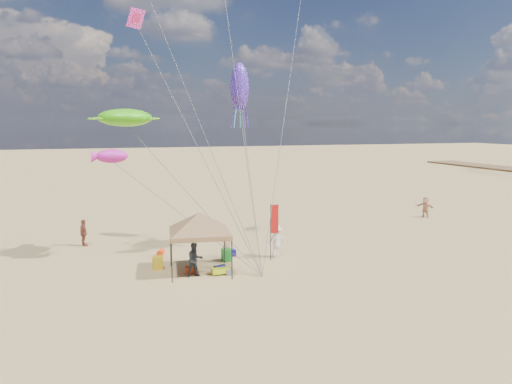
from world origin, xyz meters
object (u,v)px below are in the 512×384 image
canopy_tent (199,215)px  person_near_c (276,241)px  cooler_blue (231,253)px  person_far_a (84,233)px  feather_flag (273,223)px  beach_cart (221,271)px  person_far_c (425,207)px  person_near_a (226,244)px  cooler_red (191,270)px  chair_green (227,255)px  chair_yellow (158,263)px  person_near_b (195,260)px

canopy_tent → person_near_c: size_ratio=3.08×
cooler_blue → person_far_a: 9.75m
canopy_tent → feather_flag: bearing=12.7°
beach_cart → feather_flag: bearing=26.0°
cooler_blue → person_far_a: bearing=147.6°
person_far_c → person_near_a: bearing=-95.3°
beach_cart → person_far_c: bearing=26.0°
cooler_red → canopy_tent: bearing=8.8°
person_far_c → cooler_blue: bearing=-95.6°
feather_flag → person_far_a: (-10.27, 6.78, -1.30)m
person_near_c → person_far_a: person_near_c is taller
chair_green → chair_yellow: 3.93m
canopy_tent → person_far_c: size_ratio=3.33×
cooler_red → chair_green: size_ratio=0.77×
feather_flag → person_near_a: size_ratio=2.09×
feather_flag → cooler_blue: 3.26m
cooler_red → person_near_a: person_near_a is taller
canopy_tent → person_near_b: bearing=-121.1°
person_far_c → canopy_tent: bearing=-91.4°
chair_green → canopy_tent: bearing=-138.7°
feather_flag → canopy_tent: bearing=-167.3°
canopy_tent → person_near_a: canopy_tent is taller
person_near_a → person_near_b: size_ratio=0.88×
feather_flag → person_far_a: size_ratio=1.89×
canopy_tent → feather_flag: canopy_tent is taller
chair_green → person_near_a: bearing=76.1°
chair_yellow → person_far_c: person_far_c is taller
chair_green → beach_cart: bearing=-111.8°
feather_flag → cooler_red: 5.44m
chair_green → person_near_c: bearing=-3.4°
chair_yellow → chair_green: bearing=6.0°
person_near_a → cooler_blue: bearing=-156.0°
chair_green → person_far_a: bearing=141.4°
feather_flag → person_far_c: 18.24m
canopy_tent → person_near_c: canopy_tent is taller
canopy_tent → person_near_b: canopy_tent is taller
cooler_red → person_near_c: size_ratio=0.28×
feather_flag → chair_yellow: (-6.49, 0.22, -1.81)m
chair_yellow → beach_cart: (2.96, -1.94, -0.15)m
feather_flag → chair_yellow: bearing=178.0°
canopy_tent → beach_cart: canopy_tent is taller
person_far_a → person_far_c: (26.62, 1.21, 0.03)m
cooler_red → person_near_b: person_near_b is taller
beach_cart → chair_green: bearing=68.2°
chair_yellow → beach_cart: bearing=-33.2°
person_near_c → canopy_tent: bearing=7.9°
cooler_red → person_near_a: bearing=43.6°
cooler_red → chair_yellow: chair_yellow is taller
person_near_b → person_far_a: bearing=112.1°
canopy_tent → cooler_blue: bearing=47.2°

